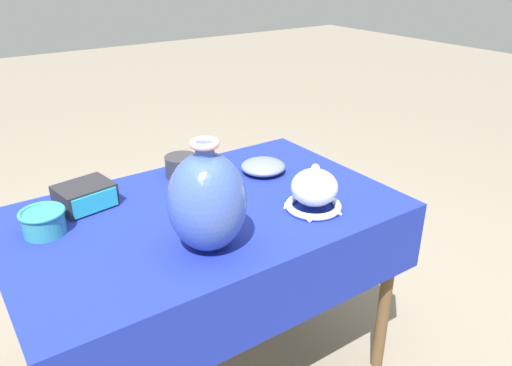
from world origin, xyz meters
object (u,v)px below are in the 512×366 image
vase_dome_bell (314,191)px  cup_wide_teal (43,221)px  pot_squat_charcoal (182,166)px  mosaic_tile_box (85,196)px  bowl_shallow_slate (263,167)px  vase_tall_bulbous (207,201)px

vase_dome_bell → cup_wide_teal: vase_dome_bell is taller
cup_wide_teal → pot_squat_charcoal: (0.50, 0.14, -0.00)m
mosaic_tile_box → cup_wide_teal: size_ratio=1.43×
mosaic_tile_box → pot_squat_charcoal: size_ratio=1.58×
bowl_shallow_slate → pot_squat_charcoal: size_ratio=1.39×
vase_tall_bulbous → mosaic_tile_box: (-0.20, 0.43, -0.10)m
vase_tall_bulbous → cup_wide_teal: bearing=136.7°
vase_dome_bell → cup_wide_teal: bearing=156.1°
mosaic_tile_box → pot_squat_charcoal: (0.36, 0.04, 0.00)m
vase_tall_bulbous → pot_squat_charcoal: 0.50m
bowl_shallow_slate → pot_squat_charcoal: pot_squat_charcoal is taller
mosaic_tile_box → bowl_shallow_slate: (0.61, -0.10, -0.01)m
cup_wide_teal → bowl_shallow_slate: bearing=-0.2°
cup_wide_teal → mosaic_tile_box: bearing=33.5°
pot_squat_charcoal → mosaic_tile_box: bearing=-173.4°
cup_wide_teal → vase_dome_bell: bearing=-23.9°
vase_dome_bell → bowl_shallow_slate: size_ratio=1.17×
vase_tall_bulbous → bowl_shallow_slate: 0.54m
bowl_shallow_slate → vase_tall_bulbous: bearing=-141.8°
mosaic_tile_box → pot_squat_charcoal: 0.36m
vase_dome_bell → mosaic_tile_box: size_ratio=1.03×
bowl_shallow_slate → cup_wide_teal: size_ratio=1.25×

